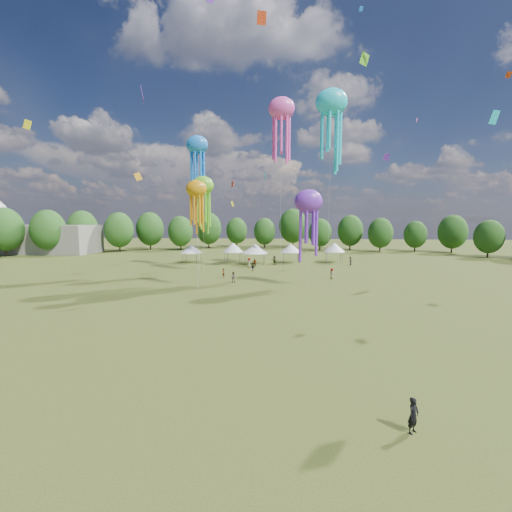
{
  "coord_description": "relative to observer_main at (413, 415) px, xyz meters",
  "views": [
    {
      "loc": [
        2.43,
        -16.67,
        9.48
      ],
      "look_at": [
        -0.42,
        15.0,
        6.0
      ],
      "focal_mm": 23.21,
      "sensor_mm": 36.0,
      "label": 1
    }
  ],
  "objects": [
    {
      "name": "spectator_near",
      "position": [
        -13.64,
        34.62,
        -0.01
      ],
      "size": [
        0.78,
        0.61,
        1.6
      ],
      "primitive_type": "imported",
      "rotation": [
        0.0,
        0.0,
        3.13
      ],
      "color": "gray",
      "rests_on": "ground"
    },
    {
      "name": "show_kites",
      "position": [
        -7.26,
        43.43,
        20.79
      ],
      "size": [
        28.93,
        20.33,
        32.37
      ],
      "color": "#6AD022",
      "rests_on": "ground"
    },
    {
      "name": "observer_main",
      "position": [
        0.0,
        0.0,
        0.0
      ],
      "size": [
        0.7,
        0.68,
        1.63
      ],
      "primitive_type": "imported",
      "rotation": [
        0.0,
        0.0,
        0.72
      ],
      "color": "black",
      "rests_on": "ground"
    },
    {
      "name": "festival_tents",
      "position": [
        -10.87,
        57.83,
        2.47
      ],
      "size": [
        36.47,
        9.36,
        4.46
      ],
      "color": "#47474C",
      "rests_on": "ground"
    },
    {
      "name": "ground",
      "position": [
        -8.18,
        2.25,
        -0.81
      ],
      "size": [
        300.0,
        300.0,
        0.0
      ],
      "primitive_type": "plane",
      "color": "#384416",
      "rests_on": "ground"
    },
    {
      "name": "small_kites",
      "position": [
        -5.36,
        43.42,
        30.13
      ],
      "size": [
        75.83,
        58.39,
        44.56
      ],
      "color": "#6AD022",
      "rests_on": "ground"
    },
    {
      "name": "hangar",
      "position": [
        -80.18,
        74.25,
        3.19
      ],
      "size": [
        40.0,
        12.0,
        8.0
      ],
      "primitive_type": "cube",
      "color": "gray",
      "rests_on": "ground"
    },
    {
      "name": "treeline",
      "position": [
        -12.04,
        64.76,
        5.73
      ],
      "size": [
        201.57,
        95.24,
        13.43
      ],
      "color": "#38281C",
      "rests_on": "ground"
    },
    {
      "name": "spectators_far",
      "position": [
        -6.38,
        50.14,
        0.07
      ],
      "size": [
        24.45,
        17.95,
        1.91
      ],
      "color": "gray",
      "rests_on": "ground"
    }
  ]
}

